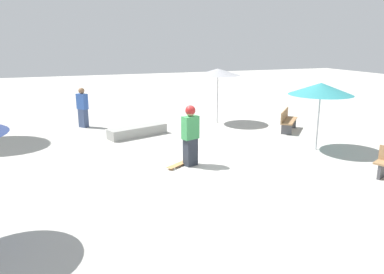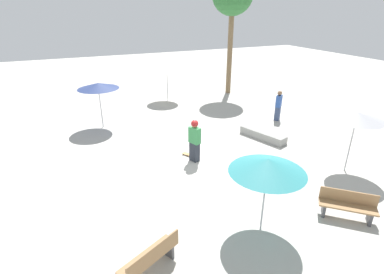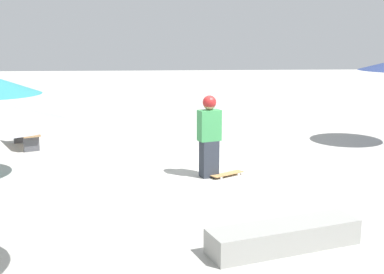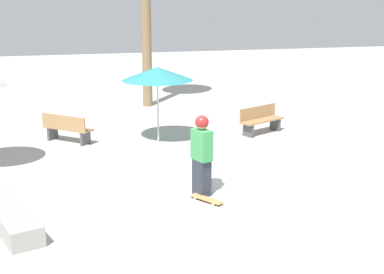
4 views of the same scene
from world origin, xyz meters
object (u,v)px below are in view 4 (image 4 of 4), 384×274
object	(u,v)px
bench_near	(67,129)
skateboard	(206,199)
concrete_ledge	(11,218)
bench_far	(261,120)
shade_umbrella_teal	(157,74)
skater_main	(202,153)

from	to	relation	value
bench_near	skateboard	bearing A→B (deg)	-21.55
concrete_ledge	bench_near	bearing A→B (deg)	168.06
skateboard	concrete_ledge	distance (m)	3.93
bench_near	bench_far	bearing A→B (deg)	38.78
concrete_ledge	shade_umbrella_teal	size ratio (longest dim) A/B	1.07
skater_main	skateboard	distance (m)	0.99
skateboard	concrete_ledge	world-z (taller)	concrete_ledge
bench_far	shade_umbrella_teal	size ratio (longest dim) A/B	0.73
skater_main	concrete_ledge	distance (m)	4.06
bench_far	shade_umbrella_teal	world-z (taller)	shade_umbrella_teal
skater_main	bench_near	world-z (taller)	skater_main
concrete_ledge	shade_umbrella_teal	bearing A→B (deg)	143.59
bench_near	bench_far	xyz separation A→B (m)	(0.40, 5.95, 0.00)
skateboard	shade_umbrella_teal	xyz separation A→B (m)	(-4.91, -0.06, 1.98)
shade_umbrella_teal	skater_main	bearing A→B (deg)	0.86
bench_near	bench_far	world-z (taller)	same
skater_main	skateboard	xyz separation A→B (m)	(0.40, -0.00, -0.90)
bench_near	shade_umbrella_teal	distance (m)	3.14
skateboard	bench_far	world-z (taller)	bench_far
skateboard	bench_far	bearing A→B (deg)	113.68
skateboard	bench_far	distance (m)	6.10
skater_main	shade_umbrella_teal	size ratio (longest dim) A/B	0.80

